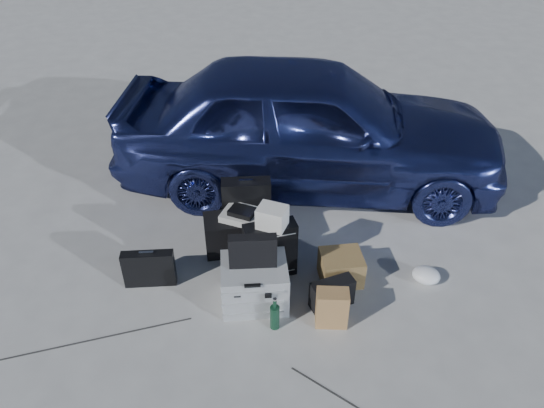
{
  "coord_description": "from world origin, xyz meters",
  "views": [
    {
      "loc": [
        0.15,
        -3.47,
        3.64
      ],
      "look_at": [
        0.04,
        0.85,
        0.51
      ],
      "focal_mm": 35.0,
      "sensor_mm": 36.0,
      "label": 1
    }
  ],
  "objects_px": {
    "briefcase": "(149,269)",
    "green_bottle": "(275,314)",
    "car": "(310,124)",
    "cardboard_box": "(341,268)",
    "duffel_bag": "(243,232)",
    "pelican_case": "(254,283)",
    "suitcase_right": "(270,250)",
    "suitcase_left": "(247,207)"
  },
  "relations": [
    {
      "from": "car",
      "to": "cardboard_box",
      "type": "height_order",
      "value": "car"
    },
    {
      "from": "suitcase_left",
      "to": "cardboard_box",
      "type": "height_order",
      "value": "suitcase_left"
    },
    {
      "from": "duffel_bag",
      "to": "cardboard_box",
      "type": "xyz_separation_m",
      "value": [
        0.98,
        -0.46,
        -0.05
      ]
    },
    {
      "from": "car",
      "to": "cardboard_box",
      "type": "relative_size",
      "value": 11.38
    },
    {
      "from": "suitcase_right",
      "to": "duffel_bag",
      "type": "height_order",
      "value": "suitcase_right"
    },
    {
      "from": "pelican_case",
      "to": "briefcase",
      "type": "relative_size",
      "value": 1.21
    },
    {
      "from": "briefcase",
      "to": "suitcase_left",
      "type": "xyz_separation_m",
      "value": [
        0.88,
        0.82,
        0.14
      ]
    },
    {
      "from": "pelican_case",
      "to": "car",
      "type": "bearing_deg",
      "value": 68.95
    },
    {
      "from": "suitcase_right",
      "to": "cardboard_box",
      "type": "bearing_deg",
      "value": -22.55
    },
    {
      "from": "suitcase_left",
      "to": "briefcase",
      "type": "bearing_deg",
      "value": -142.31
    },
    {
      "from": "pelican_case",
      "to": "briefcase",
      "type": "height_order",
      "value": "pelican_case"
    },
    {
      "from": "suitcase_right",
      "to": "green_bottle",
      "type": "bearing_deg",
      "value": -102.01
    },
    {
      "from": "car",
      "to": "pelican_case",
      "type": "distance_m",
      "value": 2.23
    },
    {
      "from": "pelican_case",
      "to": "suitcase_right",
      "type": "height_order",
      "value": "suitcase_right"
    },
    {
      "from": "briefcase",
      "to": "cardboard_box",
      "type": "relative_size",
      "value": 1.24
    },
    {
      "from": "suitcase_left",
      "to": "green_bottle",
      "type": "distance_m",
      "value": 1.39
    },
    {
      "from": "duffel_bag",
      "to": "green_bottle",
      "type": "distance_m",
      "value": 1.14
    },
    {
      "from": "briefcase",
      "to": "duffel_bag",
      "type": "xyz_separation_m",
      "value": [
        0.86,
        0.56,
        0.0
      ]
    },
    {
      "from": "pelican_case",
      "to": "suitcase_right",
      "type": "xyz_separation_m",
      "value": [
        0.13,
        0.37,
        0.08
      ]
    },
    {
      "from": "pelican_case",
      "to": "suitcase_right",
      "type": "bearing_deg",
      "value": 64.11
    },
    {
      "from": "pelican_case",
      "to": "green_bottle",
      "type": "distance_m",
      "value": 0.38
    },
    {
      "from": "car",
      "to": "green_bottle",
      "type": "xyz_separation_m",
      "value": [
        -0.36,
        -2.4,
        -0.6
      ]
    },
    {
      "from": "suitcase_left",
      "to": "duffel_bag",
      "type": "relative_size",
      "value": 0.85
    },
    {
      "from": "suitcase_right",
      "to": "duffel_bag",
      "type": "distance_m",
      "value": 0.5
    },
    {
      "from": "car",
      "to": "cardboard_box",
      "type": "distance_m",
      "value": 1.9
    },
    {
      "from": "suitcase_right",
      "to": "pelican_case",
      "type": "bearing_deg",
      "value": -126.6
    },
    {
      "from": "car",
      "to": "green_bottle",
      "type": "bearing_deg",
      "value": 174.31
    },
    {
      "from": "green_bottle",
      "to": "cardboard_box",
      "type": "bearing_deg",
      "value": 44.91
    },
    {
      "from": "suitcase_right",
      "to": "duffel_bag",
      "type": "relative_size",
      "value": 0.77
    },
    {
      "from": "duffel_bag",
      "to": "cardboard_box",
      "type": "distance_m",
      "value": 1.08
    },
    {
      "from": "suitcase_left",
      "to": "duffel_bag",
      "type": "distance_m",
      "value": 0.29
    },
    {
      "from": "car",
      "to": "duffel_bag",
      "type": "bearing_deg",
      "value": 154.59
    },
    {
      "from": "suitcase_left",
      "to": "suitcase_right",
      "type": "xyz_separation_m",
      "value": [
        0.27,
        -0.65,
        -0.03
      ]
    },
    {
      "from": "car",
      "to": "cardboard_box",
      "type": "xyz_separation_m",
      "value": [
        0.27,
        -1.78,
        -0.62
      ]
    },
    {
      "from": "briefcase",
      "to": "green_bottle",
      "type": "relative_size",
      "value": 1.45
    },
    {
      "from": "cardboard_box",
      "to": "green_bottle",
      "type": "height_order",
      "value": "green_bottle"
    },
    {
      "from": "briefcase",
      "to": "suitcase_left",
      "type": "bearing_deg",
      "value": 37.39
    },
    {
      "from": "cardboard_box",
      "to": "car",
      "type": "bearing_deg",
      "value": 98.59
    },
    {
      "from": "car",
      "to": "pelican_case",
      "type": "height_order",
      "value": "car"
    },
    {
      "from": "car",
      "to": "suitcase_left",
      "type": "distance_m",
      "value": 1.34
    },
    {
      "from": "suitcase_left",
      "to": "green_bottle",
      "type": "bearing_deg",
      "value": -81.52
    },
    {
      "from": "suitcase_right",
      "to": "briefcase",
      "type": "bearing_deg",
      "value": 171.58
    }
  ]
}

